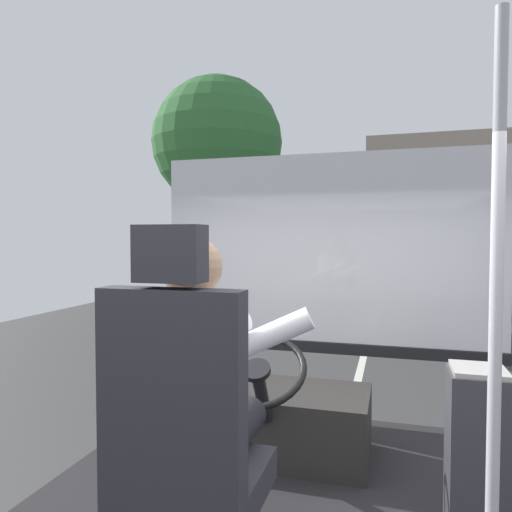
{
  "coord_description": "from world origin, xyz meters",
  "views": [
    {
      "loc": [
        0.48,
        -1.86,
        2.15
      ],
      "look_at": [
        -0.36,
        1.02,
        2.03
      ],
      "focal_mm": 32.91,
      "sensor_mm": 36.0,
      "label": 1
    }
  ],
  "objects_px": {
    "handrail_pole": "(496,319)",
    "parked_car_red": "(494,276)",
    "bus_driver": "(197,379)",
    "parked_car_black": "(480,269)",
    "driver_seat": "(186,453)",
    "steering_console": "(277,419)",
    "fare_box": "(477,454)"
  },
  "relations": [
    {
      "from": "bus_driver",
      "to": "parked_car_black",
      "type": "height_order",
      "value": "bus_driver"
    },
    {
      "from": "driver_seat",
      "to": "bus_driver",
      "type": "relative_size",
      "value": 1.66
    },
    {
      "from": "fare_box",
      "to": "parked_car_black",
      "type": "bearing_deg",
      "value": 80.69
    },
    {
      "from": "parked_car_red",
      "to": "bus_driver",
      "type": "bearing_deg",
      "value": -103.71
    },
    {
      "from": "steering_console",
      "to": "fare_box",
      "type": "distance_m",
      "value": 1.18
    },
    {
      "from": "driver_seat",
      "to": "parked_car_red",
      "type": "relative_size",
      "value": 0.31
    },
    {
      "from": "fare_box",
      "to": "parked_car_red",
      "type": "bearing_deg",
      "value": 79.04
    },
    {
      "from": "bus_driver",
      "to": "parked_car_black",
      "type": "xyz_separation_m",
      "value": [
        4.69,
        23.02,
        -1.02
      ]
    },
    {
      "from": "fare_box",
      "to": "parked_car_red",
      "type": "xyz_separation_m",
      "value": [
        3.34,
        17.26,
        -0.52
      ]
    },
    {
      "from": "driver_seat",
      "to": "bus_driver",
      "type": "xyz_separation_m",
      "value": [
        0.0,
        0.1,
        0.22
      ]
    },
    {
      "from": "steering_console",
      "to": "parked_car_red",
      "type": "relative_size",
      "value": 0.25
    },
    {
      "from": "bus_driver",
      "to": "parked_car_black",
      "type": "distance_m",
      "value": 23.51
    },
    {
      "from": "handrail_pole",
      "to": "fare_box",
      "type": "height_order",
      "value": "handrail_pole"
    },
    {
      "from": "driver_seat",
      "to": "fare_box",
      "type": "distance_m",
      "value": 1.31
    },
    {
      "from": "driver_seat",
      "to": "handrail_pole",
      "type": "bearing_deg",
      "value": 17.77
    },
    {
      "from": "handrail_pole",
      "to": "parked_car_red",
      "type": "xyz_separation_m",
      "value": [
        3.37,
        17.71,
        -1.19
      ]
    },
    {
      "from": "driver_seat",
      "to": "steering_console",
      "type": "height_order",
      "value": "driver_seat"
    },
    {
      "from": "handrail_pole",
      "to": "parked_car_black",
      "type": "bearing_deg",
      "value": 80.81
    },
    {
      "from": "driver_seat",
      "to": "parked_car_red",
      "type": "distance_m",
      "value": 18.57
    },
    {
      "from": "fare_box",
      "to": "parked_car_red",
      "type": "height_order",
      "value": "fare_box"
    },
    {
      "from": "bus_driver",
      "to": "fare_box",
      "type": "distance_m",
      "value": 1.31
    },
    {
      "from": "driver_seat",
      "to": "parked_car_black",
      "type": "bearing_deg",
      "value": 78.52
    },
    {
      "from": "fare_box",
      "to": "bus_driver",
      "type": "bearing_deg",
      "value": -147.03
    },
    {
      "from": "driver_seat",
      "to": "steering_console",
      "type": "relative_size",
      "value": 1.24
    },
    {
      "from": "bus_driver",
      "to": "parked_car_red",
      "type": "bearing_deg",
      "value": 76.29
    },
    {
      "from": "driver_seat",
      "to": "bus_driver",
      "type": "bearing_deg",
      "value": 90.0
    },
    {
      "from": "fare_box",
      "to": "driver_seat",
      "type": "bearing_deg",
      "value": -143.17
    },
    {
      "from": "fare_box",
      "to": "parked_car_black",
      "type": "height_order",
      "value": "fare_box"
    },
    {
      "from": "driver_seat",
      "to": "fare_box",
      "type": "xyz_separation_m",
      "value": [
        1.03,
        0.77,
        -0.22
      ]
    },
    {
      "from": "bus_driver",
      "to": "handrail_pole",
      "type": "distance_m",
      "value": 1.06
    },
    {
      "from": "handrail_pole",
      "to": "parked_car_black",
      "type": "distance_m",
      "value": 23.13
    },
    {
      "from": "handrail_pole",
      "to": "bus_driver",
      "type": "bearing_deg",
      "value": -167.71
    }
  ]
}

